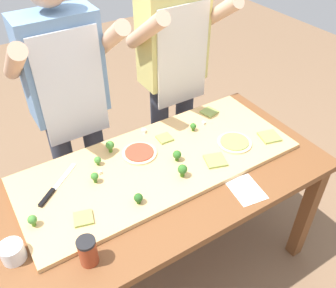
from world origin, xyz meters
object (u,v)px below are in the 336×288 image
(pizza_whole_tomato_red, at_px, (139,153))
(pizza_slice_far_right, at_px, (269,137))
(cheese_crumble_a, at_px, (100,172))
(chefs_knife, at_px, (53,190))
(sauce_jar, at_px, (88,251))
(broccoli_floret_center_left, at_px, (182,170))
(cook_left, at_px, (69,96))
(prep_table, at_px, (160,192))
(pizza_slice_far_left, at_px, (215,160))
(pizza_slice_near_left, at_px, (83,218))
(broccoli_floret_back_mid, at_px, (177,155))
(broccoli_floret_front_right, at_px, (95,177))
(cook_right, at_px, (173,66))
(broccoli_floret_front_left, at_px, (138,198))
(broccoli_floret_center_right, at_px, (98,160))
(cheese_crumble_b, at_px, (144,131))
(pizza_whole_pesto_green, at_px, (234,142))
(broccoli_floret_back_left, at_px, (32,220))
(broccoli_floret_back_right, at_px, (193,126))
(flour_cup, at_px, (13,253))
(pizza_slice_center, at_px, (209,112))
(pizza_slice_near_right, at_px, (165,138))
(broccoli_floret_front_mid, at_px, (110,146))
(recipe_note, at_px, (246,190))
(cheese_crumble_c, at_px, (204,123))

(pizza_whole_tomato_red, xyz_separation_m, pizza_slice_far_right, (0.67, -0.26, -0.00))
(cheese_crumble_a, bearing_deg, chefs_knife, 177.97)
(sauce_jar, bearing_deg, broccoli_floret_center_left, 18.05)
(cheese_crumble_a, relative_size, cook_left, 0.01)
(prep_table, bearing_deg, pizza_slice_far_left, -13.88)
(pizza_slice_near_left, relative_size, broccoli_floret_back_mid, 1.35)
(pizza_slice_far_right, xyz_separation_m, broccoli_floret_front_right, (-0.94, 0.19, 0.03))
(prep_table, height_order, broccoli_floret_center_left, broccoli_floret_center_left)
(cook_left, distance_m, cook_right, 0.67)
(broccoli_floret_front_right, height_order, broccoli_floret_front_left, broccoli_floret_front_right)
(broccoli_floret_center_right, bearing_deg, cheese_crumble_b, 18.80)
(cheese_crumble_a, relative_size, cook_right, 0.01)
(pizza_whole_tomato_red, bearing_deg, pizza_slice_near_left, -148.62)
(broccoli_floret_center_left, xyz_separation_m, cook_left, (-0.29, 0.68, 0.15))
(cheese_crumble_b, bearing_deg, pizza_slice_far_left, -65.22)
(chefs_knife, relative_size, pizza_whole_pesto_green, 1.32)
(broccoli_floret_back_left, relative_size, broccoli_floret_back_right, 1.19)
(prep_table, bearing_deg, broccoli_floret_center_left, -39.81)
(pizza_slice_far_left, bearing_deg, broccoli_floret_back_mid, 145.09)
(broccoli_floret_center_right, bearing_deg, broccoli_floret_center_left, -43.56)
(broccoli_floret_front_left, height_order, cook_left, cook_left)
(chefs_knife, bearing_deg, flour_cup, -134.24)
(cheese_crumble_b, bearing_deg, pizza_slice_center, -5.27)
(broccoli_floret_center_left, bearing_deg, pizza_slice_near_right, 74.56)
(pizza_slice_near_left, height_order, pizza_slice_near_right, same)
(pizza_slice_far_left, relative_size, sauce_jar, 0.80)
(pizza_slice_near_right, height_order, broccoli_floret_front_left, broccoli_floret_front_left)
(broccoli_floret_front_mid, height_order, broccoli_floret_back_right, broccoli_floret_front_mid)
(pizza_whole_pesto_green, height_order, sauce_jar, sauce_jar)
(pizza_slice_center, distance_m, cheese_crumble_b, 0.43)
(cook_right, bearing_deg, chefs_knife, -155.08)
(broccoli_floret_back_left, height_order, cook_right, cook_right)
(pizza_slice_near_left, xyz_separation_m, broccoli_floret_back_left, (-0.19, 0.08, 0.03))
(pizza_slice_near_right, bearing_deg, pizza_whole_tomato_red, -168.21)
(broccoli_floret_front_right, bearing_deg, pizza_slice_near_right, 13.08)
(pizza_slice_far_right, xyz_separation_m, broccoli_floret_back_right, (-0.32, 0.28, 0.02))
(cheese_crumble_a, distance_m, recipe_note, 0.71)
(prep_table, xyz_separation_m, cook_right, (0.47, 0.61, 0.32))
(chefs_knife, height_order, cheese_crumble_c, same)
(cook_left, bearing_deg, cook_right, 0.00)
(pizza_whole_tomato_red, relative_size, broccoli_floret_front_mid, 2.72)
(broccoli_floret_back_left, relative_size, flour_cup, 0.60)
(broccoli_floret_front_right, relative_size, sauce_jar, 0.45)
(pizza_slice_center, height_order, cheese_crumble_a, cheese_crumble_a)
(broccoli_floret_back_left, xyz_separation_m, cheese_crumble_c, (1.03, 0.20, -0.03))
(pizza_whole_tomato_red, bearing_deg, recipe_note, -56.42)
(broccoli_floret_center_right, relative_size, flour_cup, 0.50)
(pizza_slice_near_left, xyz_separation_m, cook_right, (0.89, 0.67, 0.19))
(broccoli_floret_back_mid, distance_m, cheese_crumble_c, 0.35)
(prep_table, relative_size, broccoli_floret_back_mid, 28.60)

